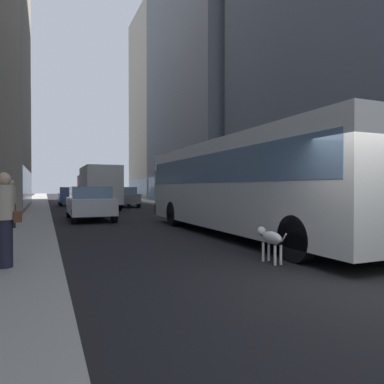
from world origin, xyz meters
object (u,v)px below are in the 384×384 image
at_px(car_blue_hatchback, 70,196).
at_px(car_grey_wagon, 124,197).
at_px(pedestrian_with_handbag, 5,219).
at_px(car_silver_sedan, 106,193).
at_px(car_black_suv, 75,193).
at_px(car_white_van, 90,203).
at_px(pedestrian_in_coat, 11,203).
at_px(dalmatian_dog, 270,238).
at_px(box_truck, 98,186).
at_px(transit_bus, 242,181).

xyz_separation_m(car_blue_hatchback, car_grey_wagon, (4.00, -4.06, 0.00)).
relative_size(car_grey_wagon, pedestrian_with_handbag, 2.67).
bearing_deg(car_silver_sedan, car_grey_wagon, -94.74).
xyz_separation_m(car_black_suv, car_silver_sedan, (4.00, -0.80, -0.00)).
distance_m(car_white_van, pedestrian_in_coat, 4.86).
height_order(car_black_suv, dalmatian_dog, car_black_suv).
xyz_separation_m(box_truck, pedestrian_in_coat, (-4.71, -12.60, -0.66)).
relative_size(car_black_suv, car_white_van, 0.95).
height_order(dalmatian_dog, pedestrian_in_coat, pedestrian_in_coat).
bearing_deg(car_grey_wagon, car_silver_sedan, 85.26).
xyz_separation_m(car_blue_hatchback, pedestrian_with_handbag, (-2.66, -26.03, 0.19)).
height_order(car_silver_sedan, box_truck, box_truck).
bearing_deg(car_grey_wagon, car_black_suv, 96.81).
distance_m(dalmatian_dog, pedestrian_with_handbag, 5.11).
relative_size(car_silver_sedan, pedestrian_in_coat, 2.32).
bearing_deg(transit_bus, pedestrian_in_coat, 151.67).
distance_m(car_black_suv, pedestrian_in_coat, 35.50).
bearing_deg(car_black_suv, car_blue_hatchback, -95.70).
distance_m(box_truck, pedestrian_with_handbag, 19.97).
distance_m(transit_bus, dalmatian_dog, 4.45).
bearing_deg(car_blue_hatchback, car_white_van, -90.00).
height_order(car_grey_wagon, car_silver_sedan, same).
distance_m(car_blue_hatchback, car_silver_sedan, 16.24).
relative_size(car_silver_sedan, dalmatian_dog, 4.07).
height_order(car_blue_hatchback, car_white_van, same).
bearing_deg(pedestrian_with_handbag, car_white_van, 75.93).
bearing_deg(box_truck, pedestrian_in_coat, -110.48).
xyz_separation_m(dalmatian_dog, pedestrian_with_handbag, (-5.01, 0.87, 0.50)).
height_order(car_blue_hatchback, dalmatian_dog, car_blue_hatchback).
distance_m(car_grey_wagon, car_black_suv, 20.25).
height_order(car_white_van, dalmatian_dog, car_white_van).
xyz_separation_m(car_grey_wagon, box_truck, (-2.40, -2.47, 0.84)).
relative_size(transit_bus, box_truck, 1.54).
xyz_separation_m(car_blue_hatchback, dalmatian_dog, (2.35, -26.90, -0.31)).
relative_size(car_blue_hatchback, car_silver_sedan, 1.01).
bearing_deg(car_grey_wagon, pedestrian_in_coat, -115.24).
distance_m(car_grey_wagon, pedestrian_with_handbag, 22.96).
xyz_separation_m(car_silver_sedan, dalmatian_dog, (-3.25, -42.14, -0.31)).
xyz_separation_m(car_silver_sedan, box_truck, (-4.00, -21.77, 0.85)).
xyz_separation_m(car_blue_hatchback, box_truck, (1.60, -6.53, 0.85)).
distance_m(transit_bus, box_truck, 16.61).
bearing_deg(car_blue_hatchback, box_truck, -76.24).
bearing_deg(car_blue_hatchback, car_silver_sedan, 69.82).
distance_m(pedestrian_with_handbag, pedestrian_in_coat, 6.91).
distance_m(car_grey_wagon, pedestrian_in_coat, 16.67).
bearing_deg(car_white_van, pedestrian_with_handbag, -104.07).
bearing_deg(dalmatian_dog, car_blue_hatchback, 94.99).
height_order(transit_bus, car_black_suv, transit_bus).
relative_size(car_grey_wagon, dalmatian_dog, 4.69).
relative_size(box_truck, pedestrian_in_coat, 4.44).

